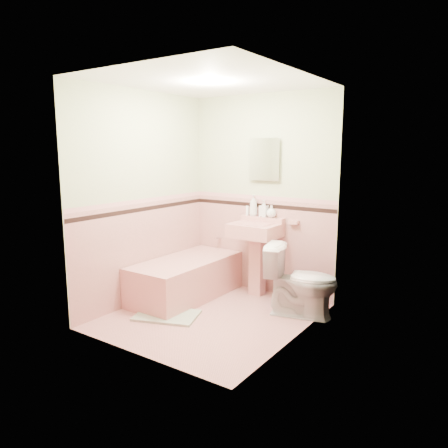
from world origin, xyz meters
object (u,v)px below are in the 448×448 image
Objects in this scene: soap_bottle_mid at (264,208)px; toilet at (301,281)px; sink at (255,260)px; medicine_cabinet at (265,159)px; bucket at (284,294)px; shoe at (173,309)px; bathtub at (186,279)px; soap_bottle_left at (254,205)px; soap_bottle_right at (271,211)px.

toilet is (0.74, -0.45, -0.69)m from soap_bottle_mid.
soap_bottle_mid is at bearing 85.03° from sink.
bucket is at bearing -30.73° from medicine_cabinet.
shoe is at bearing -110.69° from soap_bottle_mid.
soap_bottle_mid is 1.11m from toilet.
shoe is at bearing -65.39° from bathtub.
soap_bottle_left is 1.70× the size of soap_bottle_right.
sink is at bearing 55.58° from toilet.
soap_bottle_right is (0.26, 0.00, -0.06)m from soap_bottle_left.
soap_bottle_left is at bearing 126.93° from sink.
sink is at bearing 37.93° from bathtub.
shoe is (-1.20, -0.77, -0.34)m from toilet.
soap_bottle_right is (0.12, 0.18, 0.60)m from sink.
soap_bottle_right reaches higher than bucket.
medicine_cabinet is at bearing 42.83° from toilet.
soap_bottle_left is 1.65m from shoe.
medicine_cabinet is 1.58m from toilet.
bucket reaches higher than shoe.
medicine_cabinet reaches higher than bucket.
toilet is (0.75, -0.48, -1.30)m from medicine_cabinet.
toilet is at bearing -27.11° from soap_bottle_left.
soap_bottle_right is at bearing -13.78° from medicine_cabinet.
soap_bottle_left is at bearing 180.00° from soap_bottle_right.
bucket is at bearing -21.96° from soap_bottle_left.
soap_bottle_left is 1.27× the size of soap_bottle_mid.
toilet is at bearing -20.03° from sink.
bathtub is 1.63× the size of sink.
toilet is (0.89, -0.45, -0.72)m from soap_bottle_left.
toilet is 5.23× the size of shoe.
shoe is at bearing -104.26° from soap_bottle_left.
toilet reaches higher than bathtub.
medicine_cabinet reaches higher than soap_bottle_mid.
bathtub is 1.26m from soap_bottle_left.
medicine_cabinet is 1.67m from bucket.
bucket is 1.53× the size of shoe.
medicine_cabinet is at bearing 117.58° from soap_bottle_mid.
soap_bottle_mid reaches higher than bucket.
sink is 0.56m from bucket.
sink is 1.97× the size of medicine_cabinet.
sink is 1.20m from shoe.
soap_bottle_left is 0.15m from soap_bottle_mid.
medicine_cabinet reaches higher than soap_bottle_left.
bathtub is at bearing -134.42° from soap_bottle_mid.
sink is 1.16× the size of toilet.
medicine_cabinet reaches higher than soap_bottle_right.
sink is at bearing -90.00° from medicine_cabinet.
soap_bottle_left is (-0.14, 0.18, 0.66)m from sink.
soap_bottle_mid is at bearing 49.17° from shoe.
bathtub is 6.47× the size of bucket.
soap_bottle_left is 1.15× the size of bucket.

